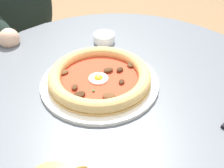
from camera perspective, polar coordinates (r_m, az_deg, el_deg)
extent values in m
cylinder|color=#565B60|center=(0.72, 1.86, -0.80)|extent=(0.94, 0.94, 0.03)
cylinder|color=#4E5257|center=(0.99, 1.43, -17.07)|extent=(0.10, 0.10, 0.68)
cylinder|color=white|center=(0.70, -2.70, 0.35)|extent=(0.32, 0.32, 0.01)
cylinder|color=tan|center=(0.70, -2.72, 0.87)|extent=(0.28, 0.28, 0.01)
torus|color=tan|center=(0.69, -2.75, 1.78)|extent=(0.28, 0.28, 0.03)
cylinder|color=red|center=(0.70, -2.73, 1.19)|extent=(0.26, 0.26, 0.00)
cylinder|color=white|center=(0.69, -3.01, 1.23)|extent=(0.05, 0.05, 0.00)
ellipsoid|color=yellow|center=(0.69, -3.01, 1.36)|extent=(0.02, 0.02, 0.02)
ellipsoid|color=brown|center=(0.63, -0.65, -2.65)|extent=(0.03, 0.03, 0.01)
ellipsoid|color=#4C2D19|center=(0.71, -0.85, 3.12)|extent=(0.03, 0.03, 0.01)
ellipsoid|color=#3D2314|center=(0.68, 2.15, 0.52)|extent=(0.02, 0.02, 0.01)
ellipsoid|color=#4C2D19|center=(0.74, 4.35, 4.42)|extent=(0.04, 0.04, 0.01)
ellipsoid|color=brown|center=(0.72, -10.49, 2.59)|extent=(0.03, 0.03, 0.01)
ellipsoid|color=#4C2D19|center=(0.66, -8.26, -0.69)|extent=(0.02, 0.02, 0.01)
ellipsoid|color=#3D2314|center=(0.72, 1.39, 3.20)|extent=(0.03, 0.03, 0.01)
ellipsoid|color=#3D2314|center=(0.64, -7.28, -2.31)|extent=(0.04, 0.04, 0.01)
ellipsoid|color=#2D6B28|center=(0.69, -2.86, 1.11)|extent=(0.01, 0.01, 0.00)
ellipsoid|color=#2D6B28|center=(0.65, -4.14, -1.47)|extent=(0.01, 0.01, 0.00)
ellipsoid|color=#2D6B28|center=(0.71, -2.83, 2.49)|extent=(0.01, 0.01, 0.00)
cylinder|color=white|center=(0.90, -1.73, 10.18)|extent=(0.07, 0.07, 0.03)
cylinder|color=olive|center=(0.89, -1.73, 10.57)|extent=(0.06, 0.06, 0.01)
cube|color=#282833|center=(1.52, -17.16, -2.26)|extent=(0.44, 0.43, 0.45)
ellipsoid|color=black|center=(1.26, -21.50, 15.39)|extent=(0.44, 0.41, 0.56)
sphere|color=tan|center=(0.94, -21.78, 9.30)|extent=(0.07, 0.07, 0.07)
cube|color=beige|center=(1.42, -19.94, 6.43)|extent=(0.60, 0.60, 0.02)
cylinder|color=#B7B2A8|center=(1.37, -21.61, -8.43)|extent=(0.02, 0.02, 0.46)
cylinder|color=#B7B2A8|center=(1.47, -8.04, -1.64)|extent=(0.02, 0.02, 0.46)
cylinder|color=#B7B2A8|center=(1.75, -15.29, 4.56)|extent=(0.02, 0.02, 0.46)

